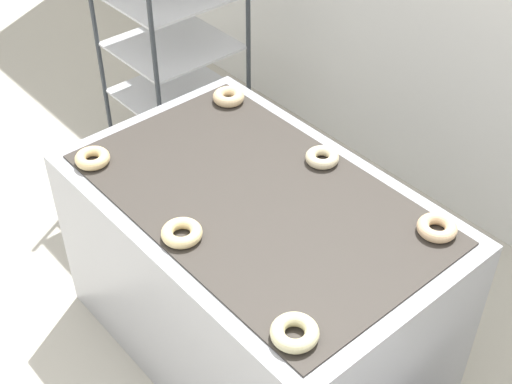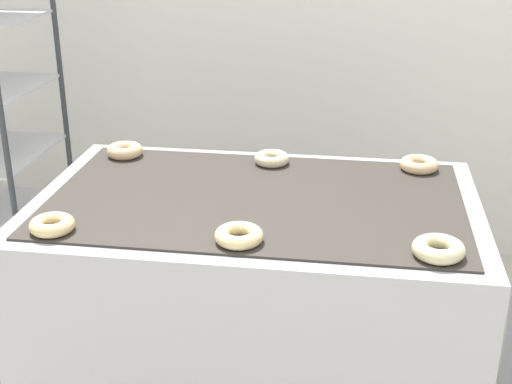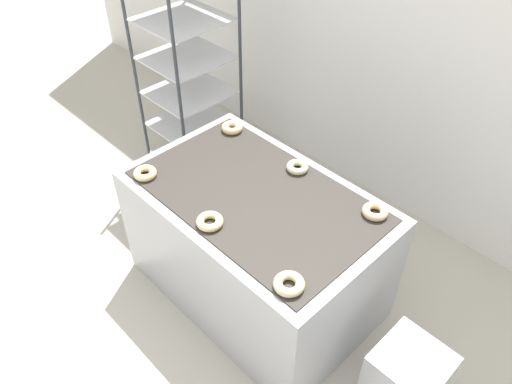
% 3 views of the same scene
% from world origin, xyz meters
% --- Properties ---
extents(fryer_machine, '(1.50, 0.95, 0.84)m').
position_xyz_m(fryer_machine, '(0.00, 0.72, 0.42)').
color(fryer_machine, '#A8AAB2').
rests_on(fryer_machine, ground_plane).
extents(baking_rack_cart, '(0.57, 0.60, 1.74)m').
position_xyz_m(baking_rack_cart, '(-1.29, 1.27, 0.89)').
color(baking_rack_cart, '#33383D').
rests_on(baking_rack_cart, ground_plane).
extents(donut_near_left, '(0.14, 0.14, 0.04)m').
position_xyz_m(donut_near_left, '(-0.57, 0.37, 0.86)').
color(donut_near_left, '#EDCD8D').
rests_on(donut_near_left, fryer_machine).
extents(donut_near_center, '(0.14, 0.14, 0.04)m').
position_xyz_m(donut_near_center, '(0.00, 0.39, 0.86)').
color(donut_near_center, beige).
rests_on(donut_near_center, fryer_machine).
extents(donut_near_right, '(0.15, 0.15, 0.05)m').
position_xyz_m(donut_near_right, '(0.57, 0.38, 0.86)').
color(donut_near_right, beige).
rests_on(donut_near_right, fryer_machine).
extents(donut_far_left, '(0.14, 0.14, 0.05)m').
position_xyz_m(donut_far_left, '(-0.57, 1.05, 0.87)').
color(donut_far_left, beige).
rests_on(donut_far_left, fryer_machine).
extents(donut_far_center, '(0.13, 0.13, 0.04)m').
position_xyz_m(donut_far_center, '(0.01, 1.06, 0.86)').
color(donut_far_center, beige).
rests_on(donut_far_center, fryer_machine).
extents(donut_far_right, '(0.14, 0.14, 0.04)m').
position_xyz_m(donut_far_right, '(0.56, 1.07, 0.86)').
color(donut_far_right, beige).
rests_on(donut_far_right, fryer_machine).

